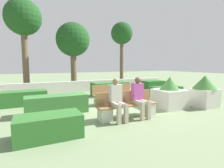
% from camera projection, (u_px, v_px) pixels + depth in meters
% --- Properties ---
extents(ground_plane, '(60.00, 60.00, 0.00)m').
position_uv_depth(ground_plane, '(121.00, 107.00, 7.24)').
color(ground_plane, gray).
extents(perimeter_wall, '(11.62, 0.30, 0.69)m').
position_uv_depth(perimeter_wall, '(87.00, 86.00, 11.32)').
color(perimeter_wall, beige).
rests_on(perimeter_wall, ground_plane).
extents(bench_front, '(2.09, 0.48, 0.85)m').
position_uv_depth(bench_front, '(127.00, 107.00, 5.74)').
color(bench_front, '#937047').
rests_on(bench_front, ground_plane).
extents(bench_left_side, '(1.88, 0.48, 0.85)m').
position_uv_depth(bench_left_side, '(114.00, 97.00, 7.70)').
color(bench_left_side, '#937047').
rests_on(bench_left_side, ground_plane).
extents(person_seated_man, '(0.38, 0.64, 1.33)m').
position_uv_depth(person_seated_man, '(139.00, 95.00, 5.74)').
color(person_seated_man, '#B2A893').
rests_on(person_seated_man, ground_plane).
extents(person_seated_woman, '(0.38, 0.64, 1.31)m').
position_uv_depth(person_seated_woman, '(117.00, 98.00, 5.38)').
color(person_seated_woman, '#B2A893').
rests_on(person_seated_woman, ground_plane).
extents(hedge_block_near_left, '(2.04, 0.90, 0.74)m').
position_uv_depth(hedge_block_near_left, '(110.00, 89.00, 9.85)').
color(hedge_block_near_left, '#33702D').
rests_on(hedge_block_near_left, ground_plane).
extents(hedge_block_near_right, '(1.77, 0.80, 0.62)m').
position_uv_depth(hedge_block_near_right, '(25.00, 98.00, 7.47)').
color(hedge_block_near_right, '#33702D').
rests_on(hedge_block_near_right, ground_plane).
extents(hedge_block_mid_left, '(2.12, 0.74, 0.65)m').
position_uv_depth(hedge_block_mid_left, '(57.00, 104.00, 6.23)').
color(hedge_block_mid_left, '#3D7A38').
rests_on(hedge_block_mid_left, ground_plane).
extents(hedge_block_mid_right, '(1.65, 0.80, 0.57)m').
position_uv_depth(hedge_block_mid_right, '(166.00, 92.00, 9.26)').
color(hedge_block_mid_right, '#286028').
rests_on(hedge_block_mid_right, ground_plane).
extents(hedge_block_far_left, '(1.51, 0.79, 0.56)m').
position_uv_depth(hedge_block_far_left, '(49.00, 126.00, 4.15)').
color(hedge_block_far_left, '#33702D').
rests_on(hedge_block_far_left, ground_plane).
extents(hedge_block_far_right, '(1.41, 0.84, 0.65)m').
position_uv_depth(hedge_block_far_right, '(153.00, 86.00, 11.69)').
color(hedge_block_far_right, '#286028').
rests_on(hedge_block_far_right, ground_plane).
extents(planter_corner_left, '(0.94, 0.94, 1.30)m').
position_uv_depth(planter_corner_left, '(204.00, 91.00, 7.16)').
color(planter_corner_left, beige).
rests_on(planter_corner_left, ground_plane).
extents(planter_corner_right, '(1.09, 1.09, 1.25)m').
position_uv_depth(planter_corner_right, '(169.00, 94.00, 7.04)').
color(planter_corner_right, beige).
rests_on(planter_corner_right, ground_plane).
extents(tree_leftmost, '(2.17, 2.17, 5.67)m').
position_uv_depth(tree_leftmost, '(23.00, 19.00, 10.60)').
color(tree_leftmost, brown).
rests_on(tree_leftmost, ground_plane).
extents(tree_center_left, '(2.30, 2.30, 4.59)m').
position_uv_depth(tree_center_left, '(73.00, 41.00, 11.99)').
color(tree_center_left, brown).
rests_on(tree_center_left, ground_plane).
extents(tree_center_right, '(1.72, 1.72, 5.03)m').
position_uv_depth(tree_center_right, '(122.00, 35.00, 13.76)').
color(tree_center_right, brown).
rests_on(tree_center_right, ground_plane).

